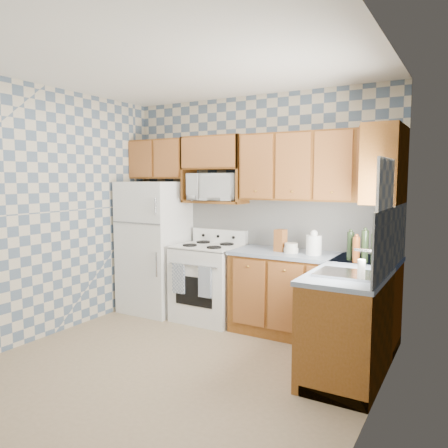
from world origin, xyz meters
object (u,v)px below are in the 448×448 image
at_px(refrigerator, 155,247).
at_px(stove_body, 209,283).
at_px(electric_kettle, 314,245).
at_px(microwave, 214,187).

distance_m(refrigerator, stove_body, 0.89).
bearing_deg(stove_body, electric_kettle, -0.98).
height_order(refrigerator, electric_kettle, refrigerator).
xyz_separation_m(refrigerator, stove_body, (0.80, 0.03, -0.39)).
distance_m(refrigerator, electric_kettle, 2.13).
xyz_separation_m(stove_body, microwave, (-0.01, 0.15, 1.17)).
bearing_deg(electric_kettle, refrigerator, -179.93).
bearing_deg(microwave, stove_body, -102.83).
relative_size(refrigerator, electric_kettle, 8.14).
xyz_separation_m(refrigerator, microwave, (0.80, 0.18, 0.78)).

